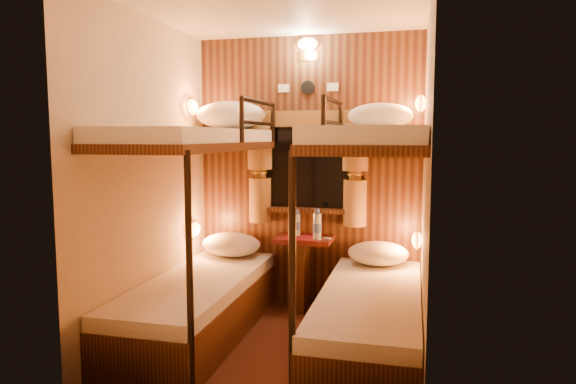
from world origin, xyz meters
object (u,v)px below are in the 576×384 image
(bottle_right, at_px, (317,226))
(bunk_right, at_px, (371,276))
(bunk_left, at_px, (198,265))
(table, at_px, (303,263))
(bottle_left, at_px, (297,225))

(bottle_right, bearing_deg, bunk_right, -54.28)
(bunk_left, height_order, table, bunk_left)
(bottle_left, bearing_deg, table, -31.00)
(table, relative_size, bottle_left, 2.79)
(bunk_right, xyz_separation_m, table, (-0.65, 0.78, -0.14))
(bottle_left, xyz_separation_m, bottle_right, (0.20, -0.11, 0.01))
(bunk_left, height_order, bottle_right, bunk_left)
(bunk_right, relative_size, table, 2.90)
(bunk_left, relative_size, bunk_right, 1.00)
(bunk_left, distance_m, bottle_left, 1.02)
(bunk_left, xyz_separation_m, table, (0.65, 0.78, -0.14))
(table, distance_m, bottle_right, 0.38)
(table, bearing_deg, bunk_left, -129.67)
(bunk_left, relative_size, bottle_left, 8.10)
(bunk_right, distance_m, bottle_left, 1.11)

